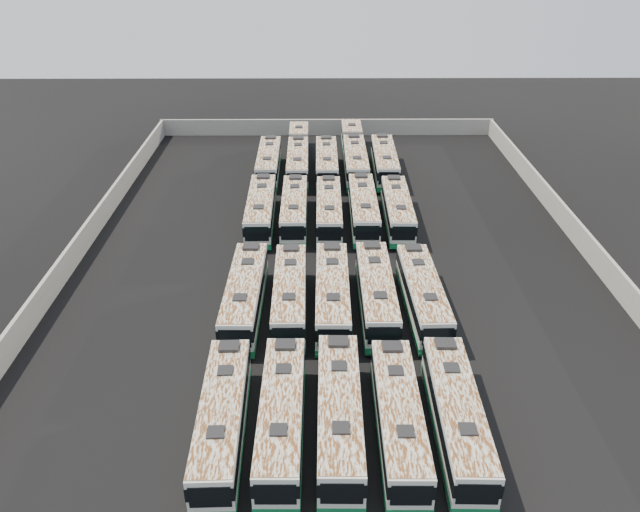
{
  "coord_description": "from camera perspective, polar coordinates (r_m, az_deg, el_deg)",
  "views": [
    {
      "loc": [
        -1.55,
        -46.54,
        26.66
      ],
      "look_at": [
        -1.21,
        -1.03,
        1.6
      ],
      "focal_mm": 35.0,
      "sensor_mm": 36.0,
      "label": 1
    }
  ],
  "objects": [
    {
      "name": "ground",
      "position": [
        53.65,
        1.28,
        -0.96
      ],
      "size": [
        140.0,
        140.0,
        0.0
      ],
      "primitive_type": "plane",
      "color": "black",
      "rests_on": "ground"
    },
    {
      "name": "perimeter_wall",
      "position": [
        53.12,
        1.3,
        0.07
      ],
      "size": [
        45.2,
        73.2,
        2.2
      ],
      "color": "gray",
      "rests_on": "ground"
    },
    {
      "name": "bus_front_far_left",
      "position": [
        36.78,
        -8.9,
        -14.45
      ],
      "size": [
        2.7,
        11.48,
        3.22
      ],
      "rotation": [
        0.0,
        0.0,
        0.02
      ],
      "color": "#B9BCB5",
      "rests_on": "ground"
    },
    {
      "name": "bus_front_left",
      "position": [
        36.55,
        -3.52,
        -14.42
      ],
      "size": [
        2.51,
        11.43,
        3.22
      ],
      "rotation": [
        0.0,
        0.0,
        -0.01
      ],
      "color": "#B9BCB5",
      "rests_on": "ground"
    },
    {
      "name": "bus_front_center",
      "position": [
        36.57,
        1.79,
        -14.26
      ],
      "size": [
        2.63,
        11.68,
        3.28
      ],
      "rotation": [
        0.0,
        0.0,
        -0.01
      ],
      "color": "#B9BCB5",
      "rests_on": "ground"
    },
    {
      "name": "bus_front_right",
      "position": [
        36.69,
        7.21,
        -14.47
      ],
      "size": [
        2.5,
        11.32,
        3.18
      ],
      "rotation": [
        0.0,
        0.0,
        -0.01
      ],
      "color": "#B9BCB5",
      "rests_on": "ground"
    },
    {
      "name": "bus_front_far_right",
      "position": [
        37.32,
        12.38,
        -14.06
      ],
      "size": [
        2.69,
        11.55,
        3.24
      ],
      "rotation": [
        0.0,
        0.0,
        -0.02
      ],
      "color": "#B9BCB5",
      "rests_on": "ground"
    },
    {
      "name": "bus_midfront_far_left",
      "position": [
        46.88,
        -6.87,
        -3.57
      ],
      "size": [
        2.66,
        11.8,
        3.31
      ],
      "rotation": [
        0.0,
        0.0,
        -0.01
      ],
      "color": "#B9BCB5",
      "rests_on": "ground"
    },
    {
      "name": "bus_midfront_left",
      "position": [
        46.78,
        -2.77,
        -3.54
      ],
      "size": [
        2.51,
        11.35,
        3.19
      ],
      "rotation": [
        0.0,
        0.0,
        0.01
      ],
      "color": "#B9BCB5",
      "rests_on": "ground"
    },
    {
      "name": "bus_midfront_center",
      "position": [
        46.62,
        1.14,
        -3.56
      ],
      "size": [
        2.62,
        11.71,
        3.29
      ],
      "rotation": [
        0.0,
        0.0,
        -0.01
      ],
      "color": "#B9BCB5",
      "rests_on": "ground"
    },
    {
      "name": "bus_midfront_right",
      "position": [
        47.01,
        5.17,
        -3.39
      ],
      "size": [
        2.49,
        11.65,
        3.28
      ],
      "rotation": [
        0.0,
        0.0,
        -0.0
      ],
      "color": "#B9BCB5",
      "rests_on": "ground"
    },
    {
      "name": "bus_midfront_far_right",
      "position": [
        47.31,
        9.36,
        -3.51
      ],
      "size": [
        2.7,
        11.46,
        3.21
      ],
      "rotation": [
        0.0,
        0.0,
        0.02
      ],
      "color": "#B9BCB5",
      "rests_on": "ground"
    },
    {
      "name": "bus_midback_far_left",
      "position": [
        60.34,
        -5.43,
        4.25
      ],
      "size": [
        2.64,
        11.7,
        3.29
      ],
      "rotation": [
        0.0,
        0.0,
        0.01
      ],
      "color": "#B9BCB5",
      "rests_on": "ground"
    },
    {
      "name": "bus_midback_left",
      "position": [
        60.26,
        -2.37,
        4.27
      ],
      "size": [
        2.42,
        11.34,
        3.19
      ],
      "rotation": [
        0.0,
        0.0,
        0.0
      ],
      "color": "#B9BCB5",
      "rests_on": "ground"
    },
    {
      "name": "bus_midback_center",
      "position": [
        60.09,
        0.82,
        4.21
      ],
      "size": [
        2.49,
        11.28,
        3.17
      ],
      "rotation": [
        0.0,
        0.0,
        -0.01
      ],
      "color": "#B9BCB5",
      "rests_on": "ground"
    },
    {
      "name": "bus_midback_right",
      "position": [
        60.42,
        3.99,
        4.35
      ],
      "size": [
        2.58,
        11.7,
        3.29
      ],
      "rotation": [
        0.0,
        0.0,
        -0.01
      ],
      "color": "#B9BCB5",
      "rests_on": "ground"
    },
    {
      "name": "bus_midback_far_right",
      "position": [
        60.61,
        7.1,
        4.22
      ],
      "size": [
        2.63,
        11.34,
        3.18
      ],
      "rotation": [
        0.0,
        0.0,
        -0.02
      ],
      "color": "#B9BCB5",
      "rests_on": "ground"
    },
    {
      "name": "bus_back_far_left",
      "position": [
        72.4,
        -4.71,
        8.52
      ],
      "size": [
        2.51,
        11.38,
        3.2
      ],
      "rotation": [
        0.0,
        0.0,
        0.01
      ],
      "color": "#B9BCB5",
      "rests_on": "ground"
    },
    {
      "name": "bus_back_left",
      "position": [
        74.89,
        -2.0,
        9.29
      ],
      "size": [
        2.53,
        17.59,
        3.19
      ],
      "rotation": [
        0.0,
        0.0,
        0.01
      ],
      "color": "#B9BCB5",
      "rests_on": "ground"
    },
    {
      "name": "bus_back_center",
      "position": [
        71.99,
        0.61,
        8.51
      ],
      "size": [
        2.47,
        11.5,
        3.24
      ],
      "rotation": [
        0.0,
        0.0,
        -0.0
      ],
      "color": "#B9BCB5",
      "rests_on": "ground"
    },
    {
      "name": "bus_back_right",
      "position": [
        75.25,
        3.14,
        9.42
      ],
      "size": [
        2.61,
        18.3,
        3.32
      ],
      "rotation": [
        0.0,
        0.0,
        -0.01
      ],
      "color": "#B9BCB5",
      "rests_on": "ground"
    },
    {
      "name": "bus_back_far_right",
      "position": [
        72.6,
        5.93,
        8.57
      ],
      "size": [
        2.78,
        11.82,
        3.31
      ],
      "rotation": [
        0.0,
        0.0,
        -0.02
      ],
      "color": "#B9BCB5",
      "rests_on": "ground"
    }
  ]
}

